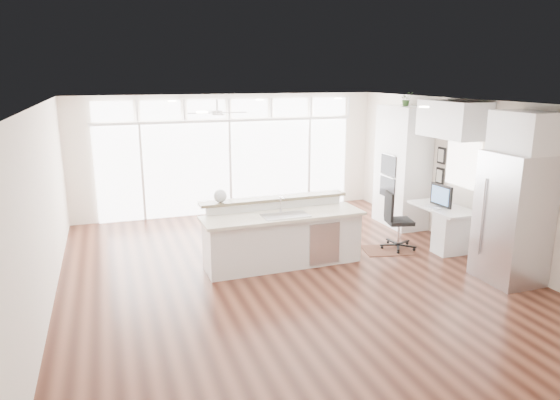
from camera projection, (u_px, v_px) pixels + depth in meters
name	position (u px, v px, depth m)	size (l,w,h in m)	color
floor	(289.00, 274.00, 8.04)	(7.00, 8.00, 0.02)	#3B1B12
ceiling	(290.00, 103.00, 7.38)	(7.00, 8.00, 0.02)	white
wall_back	(229.00, 154.00, 11.37)	(7.00, 0.04, 2.70)	silver
wall_front	(461.00, 297.00, 4.05)	(7.00, 0.04, 2.70)	silver
wall_left	(42.00, 212.00, 6.59)	(0.04, 8.00, 2.70)	silver
wall_right	(475.00, 177.00, 8.83)	(0.04, 8.00, 2.70)	silver
glass_wall	(230.00, 168.00, 11.39)	(5.80, 0.06, 2.08)	white
transom_row	(228.00, 109.00, 11.07)	(5.90, 0.06, 0.40)	white
desk_window	(463.00, 163.00, 9.04)	(0.04, 0.85, 0.85)	white
ceiling_fan	(217.00, 108.00, 9.84)	(1.16, 1.16, 0.32)	silver
recessed_lights	(286.00, 104.00, 7.57)	(3.40, 3.00, 0.02)	white
oven_cabinet	(402.00, 167.00, 10.40)	(0.64, 1.20, 2.50)	white
desk_nook	(442.00, 227.00, 9.22)	(0.72, 1.30, 0.76)	white
upper_cabinets	(453.00, 119.00, 8.76)	(0.64, 1.30, 0.64)	white
refrigerator	(513.00, 218.00, 7.55)	(0.76, 0.90, 2.00)	silver
fridge_cabinet	(526.00, 132.00, 7.26)	(0.64, 0.90, 0.60)	white
framed_photos	(441.00, 166.00, 9.65)	(0.06, 0.22, 0.80)	black
kitchen_island	(283.00, 234.00, 8.28)	(2.70, 1.02, 1.07)	white
rug	(387.00, 250.00, 9.08)	(0.84, 0.61, 0.01)	#361911
office_chair	(399.00, 221.00, 9.07)	(0.55, 0.51, 1.06)	black
fishbowl	(220.00, 196.00, 8.17)	(0.22, 0.22, 0.22)	silver
monitor	(441.00, 195.00, 9.05)	(0.09, 0.54, 0.45)	black
keyboard	(432.00, 208.00, 9.05)	(0.12, 0.33, 0.02)	silver
potted_plant	(406.00, 101.00, 10.07)	(0.24, 0.27, 0.21)	#3C622A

